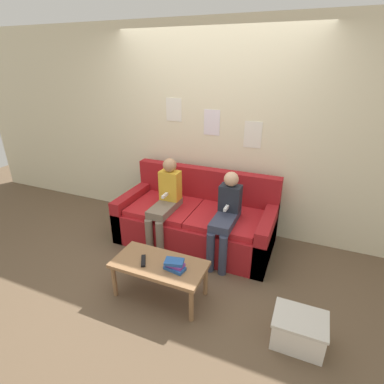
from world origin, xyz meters
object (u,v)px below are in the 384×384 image
tv_remote (143,261)px  storage_box (299,330)px  coffee_table (159,267)px  person_right (226,214)px  couch (196,221)px  person_left (165,200)px

tv_remote → storage_box: size_ratio=0.40×
coffee_table → person_right: size_ratio=0.87×
tv_remote → couch: bearing=54.6°
coffee_table → storage_box: bearing=-2.4°
storage_box → coffee_table: bearing=177.6°
couch → person_left: (-0.32, -0.21, 0.32)m
couch → storage_box: couch is taller
couch → coffee_table: size_ratio=2.13×
person_left → tv_remote: person_left is taller
person_left → storage_box: (1.66, -0.90, -0.47)m
person_right → storage_box: size_ratio=2.43×
coffee_table → tv_remote: 0.16m
coffee_table → person_right: bearing=64.6°
person_left → person_right: bearing=-0.7°
coffee_table → storage_box: coffee_table is taller
person_left → person_right: 0.76m
person_left → storage_box: 1.95m
couch → tv_remote: size_ratio=11.40×
couch → person_left: 0.50m
couch → tv_remote: couch is taller
coffee_table → person_left: person_left is taller
tv_remote → person_right: bearing=28.1°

